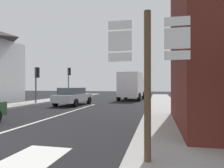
% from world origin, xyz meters
% --- Properties ---
extents(ground_plane, '(80.00, 80.00, 0.00)m').
position_xyz_m(ground_plane, '(0.00, 10.00, 0.00)').
color(ground_plane, black).
extents(sidewalk_right, '(2.34, 44.00, 0.14)m').
position_xyz_m(sidewalk_right, '(5.81, 8.00, 0.07)').
color(sidewalk_right, '#9E9B96').
rests_on(sidewalk_right, ground).
extents(sidewalk_left, '(2.34, 44.00, 0.14)m').
position_xyz_m(sidewalk_left, '(-5.81, 8.00, 0.07)').
color(sidewalk_left, '#9E9B96').
rests_on(sidewalk_left, ground).
extents(lane_centre_stripe, '(0.16, 12.00, 0.01)m').
position_xyz_m(lane_centre_stripe, '(0.00, 6.00, 0.01)').
color(lane_centre_stripe, silver).
rests_on(lane_centre_stripe, ground).
extents(lane_turn_arrow, '(1.20, 2.20, 0.01)m').
position_xyz_m(lane_turn_arrow, '(2.56, -1.00, 0.01)').
color(lane_turn_arrow, silver).
rests_on(lane_turn_arrow, ground).
extents(sedan_far, '(2.15, 4.29, 1.47)m').
position_xyz_m(sedan_far, '(-1.55, 10.90, 0.76)').
color(sedan_far, '#B7BABF').
rests_on(sedan_far, ground).
extents(delivery_truck, '(2.78, 5.14, 3.05)m').
position_xyz_m(delivery_truck, '(2.53, 17.74, 1.65)').
color(delivery_truck, silver).
rests_on(delivery_truck, ground).
extents(route_sign_post, '(1.66, 0.14, 3.20)m').
position_xyz_m(route_sign_post, '(5.15, -0.73, 1.91)').
color(route_sign_post, brown).
rests_on(route_sign_post, ground).
extents(traffic_light_far_left, '(0.30, 0.49, 3.77)m').
position_xyz_m(traffic_light_far_left, '(-4.95, 17.53, 2.79)').
color(traffic_light_far_left, '#47474C').
rests_on(traffic_light_far_left, ground).
extents(traffic_light_near_left, '(0.30, 0.49, 3.24)m').
position_xyz_m(traffic_light_near_left, '(-4.95, 10.92, 2.40)').
color(traffic_light_near_left, '#47474C').
rests_on(traffic_light_near_left, ground).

